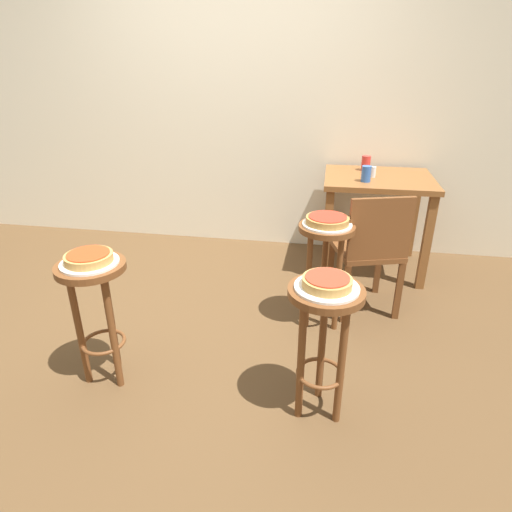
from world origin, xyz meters
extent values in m
plane|color=brown|center=(0.00, 0.00, 0.00)|extent=(6.00, 6.00, 0.00)
cube|color=beige|center=(0.00, 1.65, 1.50)|extent=(6.00, 0.10, 3.00)
cylinder|color=brown|center=(0.84, -0.52, 0.67)|extent=(0.34, 0.34, 0.03)
cylinder|color=brown|center=(0.84, -0.41, 0.33)|extent=(0.04, 0.04, 0.66)
cylinder|color=brown|center=(0.75, -0.57, 0.33)|extent=(0.04, 0.04, 0.66)
cylinder|color=brown|center=(0.93, -0.57, 0.33)|extent=(0.04, 0.04, 0.66)
torus|color=brown|center=(0.84, -0.52, 0.23)|extent=(0.23, 0.23, 0.02)
cylinder|color=white|center=(0.84, -0.52, 0.70)|extent=(0.29, 0.29, 0.01)
cylinder|color=tan|center=(0.84, -0.52, 0.72)|extent=(0.22, 0.22, 0.04)
cylinder|color=#B23823|center=(0.84, -0.52, 0.75)|extent=(0.19, 0.19, 0.01)
cylinder|color=brown|center=(-0.30, -0.46, 0.67)|extent=(0.34, 0.34, 0.03)
cylinder|color=brown|center=(-0.30, -0.36, 0.33)|extent=(0.04, 0.04, 0.66)
cylinder|color=brown|center=(-0.39, -0.52, 0.33)|extent=(0.04, 0.04, 0.66)
cylinder|color=brown|center=(-0.21, -0.52, 0.33)|extent=(0.04, 0.04, 0.66)
torus|color=brown|center=(-0.30, -0.46, 0.23)|extent=(0.23, 0.23, 0.02)
cylinder|color=white|center=(-0.30, -0.46, 0.70)|extent=(0.28, 0.28, 0.01)
cylinder|color=tan|center=(-0.30, -0.46, 0.72)|extent=(0.23, 0.23, 0.04)
cylinder|color=red|center=(-0.30, -0.46, 0.75)|extent=(0.20, 0.20, 0.01)
cylinder|color=brown|center=(0.83, 0.28, 0.67)|extent=(0.34, 0.34, 0.03)
cylinder|color=brown|center=(0.83, 0.38, 0.33)|extent=(0.04, 0.04, 0.66)
cylinder|color=brown|center=(0.73, 0.22, 0.33)|extent=(0.04, 0.04, 0.66)
cylinder|color=brown|center=(0.92, 0.22, 0.33)|extent=(0.04, 0.04, 0.66)
torus|color=brown|center=(0.83, 0.28, 0.23)|extent=(0.23, 0.23, 0.02)
cylinder|color=white|center=(0.83, 0.28, 0.70)|extent=(0.30, 0.30, 0.01)
cylinder|color=#B78442|center=(0.83, 0.28, 0.72)|extent=(0.26, 0.26, 0.04)
cylinder|color=red|center=(0.83, 0.28, 0.75)|extent=(0.23, 0.23, 0.01)
cube|color=brown|center=(1.20, 1.20, 0.75)|extent=(0.82, 0.71, 0.04)
cube|color=brown|center=(0.84, 0.89, 0.37)|extent=(0.06, 0.06, 0.73)
cube|color=brown|center=(1.56, 0.89, 0.37)|extent=(0.06, 0.06, 0.73)
cube|color=brown|center=(0.84, 1.50, 0.37)|extent=(0.06, 0.06, 0.73)
cube|color=brown|center=(1.56, 1.50, 0.37)|extent=(0.06, 0.06, 0.73)
cylinder|color=#3360B2|center=(1.08, 1.03, 0.83)|extent=(0.07, 0.07, 0.12)
cylinder|color=red|center=(1.10, 1.38, 0.83)|extent=(0.07, 0.07, 0.12)
cylinder|color=white|center=(1.15, 1.17, 0.81)|extent=(0.04, 0.04, 0.08)
cube|color=brown|center=(1.10, 0.54, 0.43)|extent=(0.50, 0.50, 0.04)
cube|color=brown|center=(1.15, 0.37, 0.65)|extent=(0.39, 0.14, 0.40)
cube|color=brown|center=(1.22, 0.77, 0.21)|extent=(0.04, 0.04, 0.42)
cube|color=brown|center=(0.87, 0.66, 0.21)|extent=(0.04, 0.04, 0.42)
cube|color=brown|center=(1.32, 0.42, 0.21)|extent=(0.04, 0.04, 0.42)
cube|color=brown|center=(0.98, 0.32, 0.21)|extent=(0.04, 0.04, 0.42)
camera|label=1|loc=(0.82, -2.20, 1.61)|focal=30.39mm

